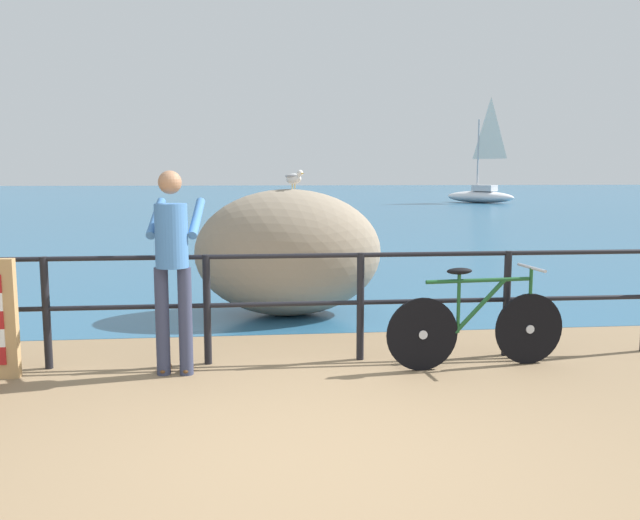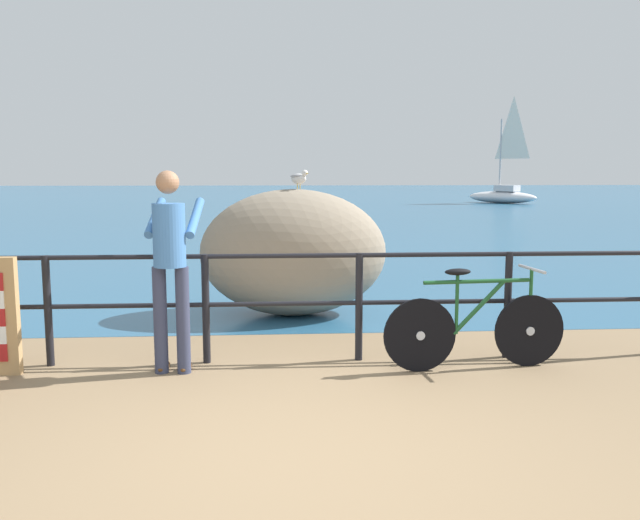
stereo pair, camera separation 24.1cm
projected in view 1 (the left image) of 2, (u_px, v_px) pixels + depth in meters
name	position (u px, v px, depth m)	size (l,w,h in m)	color
ground_plane	(260.00, 224.00, 23.85)	(120.00, 120.00, 0.10)	#846B4C
sea_surface	(255.00, 196.00, 51.61)	(120.00, 90.00, 0.01)	#285B7F
promenade_railing	(285.00, 295.00, 6.12)	(7.20, 0.07, 1.02)	black
bicycle	(477.00, 325.00, 5.99)	(1.70, 0.48, 0.92)	black
person_at_railing	(173.00, 262.00, 5.70)	(0.48, 0.65, 1.78)	#333851
breakwater_boulder_main	(288.00, 253.00, 8.16)	(2.30, 1.49, 1.56)	gray
seagull	(294.00, 178.00, 8.06)	(0.26, 0.31, 0.23)	gold
sailboat	(481.00, 191.00, 39.23)	(3.82, 4.21, 6.16)	white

